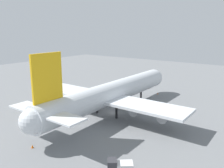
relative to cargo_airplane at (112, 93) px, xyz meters
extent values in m
plane|color=slate|center=(0.11, 0.00, -6.23)|extent=(245.47, 245.47, 0.00)
cylinder|color=silver|center=(0.11, 0.00, 0.11)|extent=(55.42, 6.50, 6.50)
sphere|color=silver|center=(27.82, 0.00, 0.11)|extent=(6.37, 6.37, 6.37)
sphere|color=silver|center=(-27.60, 0.00, 0.11)|extent=(5.53, 5.53, 5.53)
cube|color=yellow|center=(-23.16, 0.00, 8.56)|extent=(7.76, 0.50, 10.40)
cube|color=silver|center=(-24.27, -5.18, 1.08)|extent=(4.99, 9.75, 0.36)
cube|color=silver|center=(-24.27, 5.18, 1.08)|extent=(4.99, 9.75, 0.36)
cube|color=silver|center=(-2.66, -13.12, -0.87)|extent=(9.42, 22.33, 0.70)
cube|color=silver|center=(-2.66, 13.12, -0.87)|extent=(9.42, 22.33, 0.70)
cylinder|color=gray|center=(-1.66, -9.77, -2.58)|extent=(5.20, 2.73, 2.73)
cylinder|color=gray|center=(-1.66, -18.03, -2.58)|extent=(5.20, 2.73, 2.73)
cylinder|color=gray|center=(-1.66, 9.77, -2.58)|extent=(5.20, 2.73, 2.73)
cylinder|color=gray|center=(-1.66, 18.03, -2.58)|extent=(5.20, 2.73, 2.73)
cylinder|color=black|center=(17.85, 0.00, -4.69)|extent=(0.70, 0.70, 3.09)
cylinder|color=black|center=(-2.66, -3.58, -4.69)|extent=(0.70, 0.70, 3.09)
cylinder|color=black|center=(-2.66, 3.58, -4.69)|extent=(0.70, 0.70, 3.09)
cube|color=#333338|center=(-24.49, -18.01, -4.76)|extent=(2.67, 2.59, 1.93)
cube|color=white|center=(-23.12, -19.80, -5.07)|extent=(3.39, 3.53, 1.30)
cylinder|color=black|center=(-23.57, -17.34, -5.72)|extent=(0.84, 0.98, 1.02)
cylinder|color=black|center=(-21.88, -19.56, -5.72)|extent=(0.84, 0.98, 1.02)
cone|color=orange|center=(27.73, -2.00, -5.93)|extent=(0.41, 0.41, 0.59)
cone|color=orange|center=(-27.50, 0.90, -5.85)|extent=(0.53, 0.53, 0.75)
camera|label=1|loc=(-54.55, -39.97, 18.50)|focal=37.80mm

